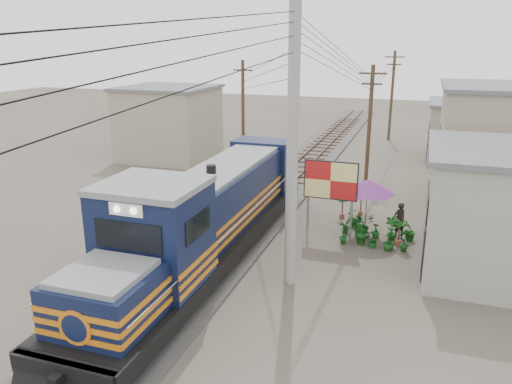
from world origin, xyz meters
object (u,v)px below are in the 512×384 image
(locomotive, at_px, (206,219))
(vendor, at_px, (399,220))
(market_umbrella, at_px, (368,186))
(billboard, at_px, (331,182))

(locomotive, relative_size, vendor, 10.67)
(locomotive, distance_m, market_umbrella, 7.28)
(locomotive, xyz_separation_m, vendor, (6.94, 5.18, -1.02))
(locomotive, bearing_deg, vendor, 36.73)
(locomotive, bearing_deg, market_umbrella, 40.48)
(market_umbrella, bearing_deg, locomotive, -139.52)
(locomotive, height_order, market_umbrella, locomotive)
(billboard, relative_size, vendor, 2.25)
(market_umbrella, distance_m, vendor, 2.13)
(market_umbrella, bearing_deg, vendor, 18.14)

